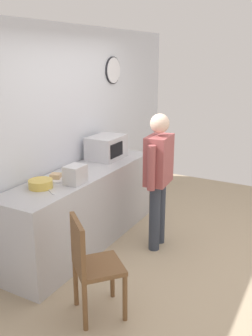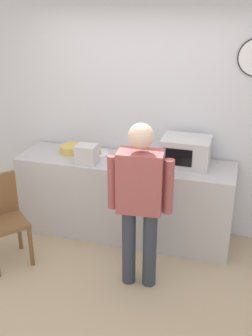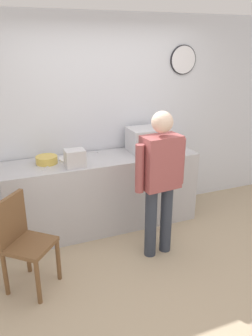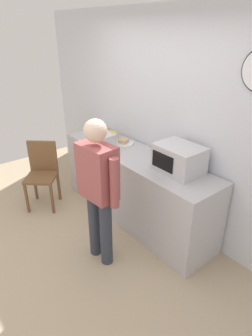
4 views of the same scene
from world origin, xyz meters
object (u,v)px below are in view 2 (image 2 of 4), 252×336
(fork_utensil, at_px, (127,152))
(spoon_utensil, at_px, (61,157))
(microwave, at_px, (186,152))
(salad_bowl, at_px, (71,149))
(sandwich_plate, at_px, (96,152))
(wooden_chair, at_px, (3,215))
(person_standing, at_px, (140,196))
(toaster, at_px, (87,154))

(fork_utensil, distance_m, spoon_utensil, 0.75)
(microwave, distance_m, salad_bowl, 1.31)
(sandwich_plate, height_order, wooden_chair, sandwich_plate)
(spoon_utensil, distance_m, person_standing, 1.28)
(sandwich_plate, relative_size, fork_utensil, 1.64)
(person_standing, bearing_deg, fork_utensil, 112.05)
(wooden_chair, bearing_deg, person_standing, 0.44)
(toaster, bearing_deg, salad_bowl, 140.36)
(microwave, distance_m, wooden_chair, 2.01)
(microwave, height_order, salad_bowl, microwave)
(toaster, distance_m, wooden_chair, 1.07)
(spoon_utensil, relative_size, person_standing, 0.10)
(spoon_utensil, bearing_deg, salad_bowl, 75.30)
(spoon_utensil, height_order, wooden_chair, wooden_chair)
(person_standing, height_order, wooden_chair, person_standing)
(sandwich_plate, bearing_deg, fork_utensil, 26.35)
(sandwich_plate, xyz_separation_m, person_standing, (0.75, -0.91, -0.00))
(fork_utensil, bearing_deg, wooden_chair, -133.30)
(microwave, bearing_deg, sandwich_plate, 178.33)
(fork_utensil, relative_size, person_standing, 0.10)
(salad_bowl, height_order, spoon_utensil, salad_bowl)
(microwave, bearing_deg, toaster, -166.68)
(microwave, distance_m, person_standing, 0.93)
(person_standing, bearing_deg, toaster, 139.92)
(toaster, distance_m, spoon_utensil, 0.35)
(sandwich_plate, bearing_deg, salad_bowl, -172.43)
(microwave, xyz_separation_m, wooden_chair, (-1.71, -0.89, -0.56))
(salad_bowl, xyz_separation_m, spoon_utensil, (-0.05, -0.17, -0.04))
(salad_bowl, distance_m, fork_utensil, 0.64)
(spoon_utensil, height_order, person_standing, person_standing)
(salad_bowl, xyz_separation_m, person_standing, (1.03, -0.87, -0.03))
(microwave, xyz_separation_m, salad_bowl, (-1.31, -0.01, -0.11))
(toaster, xyz_separation_m, wooden_chair, (-0.69, -0.64, -0.51))
(sandwich_plate, bearing_deg, person_standing, -50.54)
(fork_utensil, xyz_separation_m, person_standing, (0.43, -1.06, 0.01))
(sandwich_plate, relative_size, person_standing, 0.17)
(microwave, distance_m, sandwich_plate, 1.03)
(salad_bowl, xyz_separation_m, fork_utensil, (0.60, 0.19, -0.04))
(salad_bowl, height_order, person_standing, person_standing)
(sandwich_plate, distance_m, spoon_utensil, 0.40)
(fork_utensil, height_order, spoon_utensil, same)
(salad_bowl, bearing_deg, fork_utensil, 17.84)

